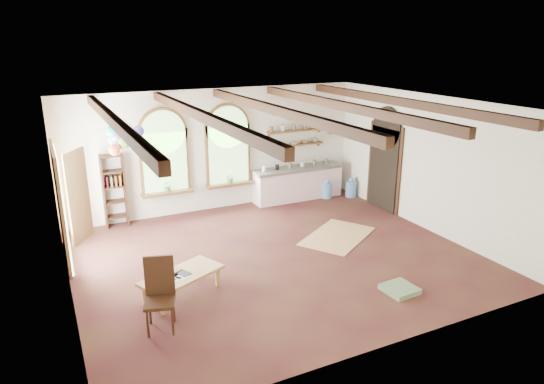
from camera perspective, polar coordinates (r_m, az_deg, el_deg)
floor at (r=10.33m, az=0.39°, el=-7.66°), size 8.00×8.00×0.00m
ceiling_beams at (r=9.43m, az=0.43°, el=9.62°), size 6.20×6.80×0.18m
window_left at (r=12.42m, az=-12.54°, el=4.29°), size 1.30×0.28×2.20m
window_right at (r=12.90m, az=-5.18°, el=5.14°), size 1.30×0.28×2.20m
left_doorway at (r=10.68m, az=-23.58°, el=-1.70°), size 0.10×1.90×2.50m
right_doorway at (r=13.19m, az=13.00°, el=2.65°), size 0.10×1.30×2.40m
kitchen_counter at (r=13.82m, az=3.05°, el=1.08°), size 2.68×0.62×0.94m
wall_shelf_lower at (r=13.70m, az=2.76°, el=5.58°), size 1.70×0.24×0.04m
wall_shelf_upper at (r=13.62m, az=2.79°, el=7.22°), size 1.70×0.24×0.04m
wall_clock at (r=14.32m, az=7.08°, el=7.43°), size 0.32×0.04×0.32m
bookshelf at (r=12.29m, az=-18.07°, el=0.13°), size 0.53×0.32×1.80m
coffee_table at (r=8.90m, az=-10.56°, el=-9.73°), size 1.63×1.23×0.42m
side_chair at (r=8.05m, az=-12.96°, el=-13.31°), size 0.59×0.59×1.18m
floor_mat at (r=11.45m, az=7.70°, el=-5.16°), size 2.21×1.99×0.02m
floor_cushion at (r=9.31m, az=14.80°, el=-10.99°), size 0.59×0.59×0.10m
water_jug_a at (r=14.04m, az=6.46°, el=0.28°), size 0.29×0.29×0.57m
water_jug_b at (r=14.24m, az=9.26°, el=0.44°), size 0.30×0.30×0.59m
balloon_cluster at (r=10.99m, az=-16.85°, el=6.06°), size 0.81×0.81×1.16m
table_book at (r=8.97m, az=-11.84°, el=-9.13°), size 0.28×0.31×0.02m
tablet at (r=8.88m, az=-10.34°, el=-9.38°), size 0.26×0.30×0.01m
potted_plant_left at (r=12.52m, az=-12.19°, el=0.71°), size 0.27×0.23×0.30m
potted_plant_right at (r=13.00m, az=-4.92°, el=1.68°), size 0.27×0.23×0.30m
shelf_cup_a at (r=13.35m, az=-0.07°, el=5.58°), size 0.12×0.10×0.10m
shelf_cup_b at (r=13.50m, az=1.27°, el=5.70°), size 0.10×0.10×0.09m
shelf_bowl_a at (r=13.67m, az=2.58°, el=5.75°), size 0.22×0.22×0.05m
shelf_bowl_b at (r=13.83m, az=3.86°, el=5.89°), size 0.20×0.20×0.06m
shelf_vase at (r=14.00m, az=5.12°, el=6.27°), size 0.18×0.18×0.19m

